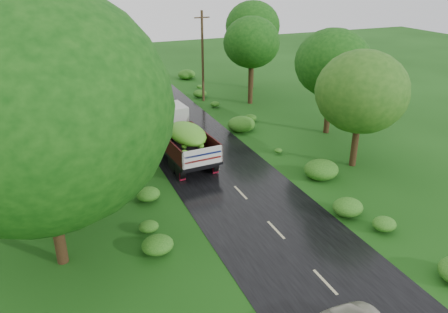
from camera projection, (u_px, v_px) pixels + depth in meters
ground at (325, 282)px, 17.22m from camera, size 120.00×120.00×0.00m
road at (266, 220)px, 21.44m from camera, size 6.50×80.00×0.02m
road_lines at (257, 210)px, 22.28m from camera, size 0.12×69.60×0.00m
truck_near at (178, 134)px, 27.65m from camera, size 2.93×7.12×2.93m
truck_far at (138, 83)px, 40.46m from camera, size 2.51×6.30×2.60m
utility_pole at (203, 56)px, 38.59m from camera, size 1.40×0.22×7.96m
trees_left at (21, 49)px, 27.65m from camera, size 7.12×33.93×9.33m
trees_right at (293, 53)px, 33.70m from camera, size 5.65×22.62×7.57m
shrubs at (203, 148)px, 28.91m from camera, size 11.90×44.00×0.70m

